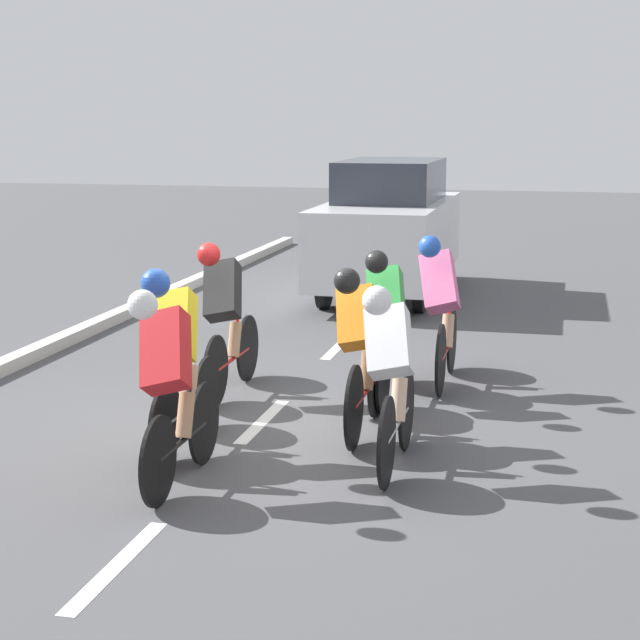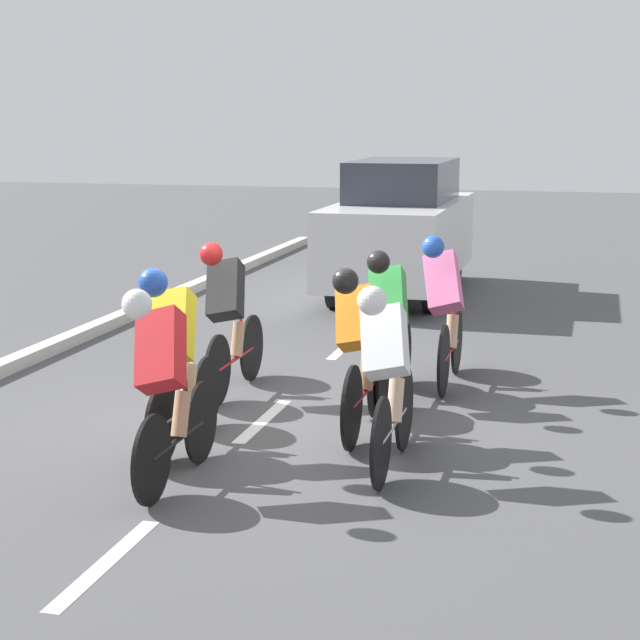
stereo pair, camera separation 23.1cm
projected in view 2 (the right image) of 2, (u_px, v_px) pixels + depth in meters
ground_plane at (264, 420)px, 9.61m from camera, size 60.00×60.00×0.00m
lane_stripe_near at (105, 563)px, 6.56m from camera, size 0.12×1.40×0.01m
lane_stripe_mid at (263, 421)px, 9.60m from camera, size 0.12×1.40×0.01m
lane_stripe_far at (345, 347)px, 12.64m from camera, size 0.12×1.40×0.01m
cyclist_white at (387, 373)px, 8.12m from camera, size 0.43×1.66×1.48m
cyclist_black at (228, 314)px, 10.36m from camera, size 0.43×1.71×1.53m
cyclist_green at (390, 321)px, 10.13m from camera, size 0.42×1.70×1.48m
cyclist_red at (165, 381)px, 7.80m from camera, size 0.46×1.62×1.51m
cyclist_yellow at (175, 352)px, 8.63m from camera, size 0.43×1.63×1.54m
cyclist_pink at (445, 307)px, 10.68m from camera, size 0.46×1.69×1.55m
cyclist_orange at (360, 347)px, 9.04m from camera, size 0.42×1.71×1.48m
support_car at (400, 228)px, 16.08m from camera, size 1.70×4.32×2.03m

